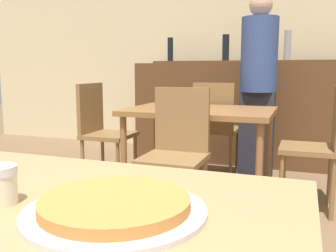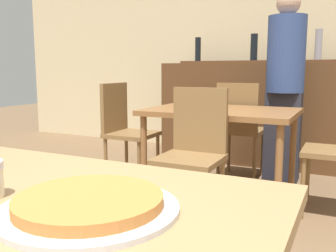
% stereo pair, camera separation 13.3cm
% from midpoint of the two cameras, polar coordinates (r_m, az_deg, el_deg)
% --- Properties ---
extents(wall_back, '(8.00, 0.05, 2.80)m').
position_cam_midpoint_polar(wall_back, '(4.74, 13.03, 12.83)').
color(wall_back, beige).
rests_on(wall_back, ground_plane).
extents(dining_table_near, '(1.17, 0.75, 0.73)m').
position_cam_midpoint_polar(dining_table_near, '(0.97, -21.39, -15.09)').
color(dining_table_near, '#A87F51').
rests_on(dining_table_near, ground_plane).
extents(dining_table_far, '(1.14, 0.79, 0.72)m').
position_cam_midpoint_polar(dining_table_far, '(2.99, 3.60, 1.16)').
color(dining_table_far, brown).
rests_on(dining_table_far, ground_plane).
extents(bar_counter, '(2.60, 0.56, 1.10)m').
position_cam_midpoint_polar(bar_counter, '(4.25, 11.80, 1.93)').
color(bar_counter, brown).
rests_on(bar_counter, ground_plane).
extents(bar_back_shelf, '(2.39, 0.24, 0.35)m').
position_cam_midpoint_polar(bar_back_shelf, '(4.37, 12.16, 10.09)').
color(bar_back_shelf, brown).
rests_on(bar_back_shelf, bar_counter).
extents(chair_far_side_front, '(0.40, 0.40, 0.91)m').
position_cam_midpoint_polar(chair_far_side_front, '(2.48, -0.15, -3.08)').
color(chair_far_side_front, olive).
rests_on(chair_far_side_front, ground_plane).
extents(chair_far_side_back, '(0.40, 0.40, 0.91)m').
position_cam_midpoint_polar(chair_far_side_back, '(3.54, 6.18, 0.42)').
color(chair_far_side_back, olive).
rests_on(chair_far_side_back, ground_plane).
extents(chair_far_side_left, '(0.40, 0.40, 0.91)m').
position_cam_midpoint_polar(chair_far_side_left, '(3.37, -11.30, -0.12)').
color(chair_far_side_left, olive).
rests_on(chair_far_side_left, ground_plane).
extents(chair_far_side_right, '(0.40, 0.40, 0.91)m').
position_cam_midpoint_polar(chair_far_side_right, '(2.89, 21.03, -1.98)').
color(chair_far_side_right, olive).
rests_on(chair_far_side_right, ground_plane).
extents(pizza_tray, '(0.38, 0.38, 0.04)m').
position_cam_midpoint_polar(pizza_tray, '(0.81, -12.80, -11.96)').
color(pizza_tray, silver).
rests_on(pizza_tray, dining_table_near).
extents(person_standing, '(0.34, 0.34, 1.72)m').
position_cam_midpoint_polar(person_standing, '(3.64, 12.59, 6.89)').
color(person_standing, '#2D2D38').
rests_on(person_standing, ground_plane).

